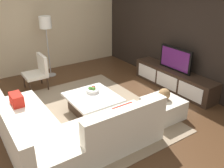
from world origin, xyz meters
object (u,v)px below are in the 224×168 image
at_px(media_console, 173,79).
at_px(television, 175,59).
at_px(fruit_bowl, 92,90).
at_px(floor_lamp, 46,26).
at_px(sectional_couch, 62,130).
at_px(ottoman, 163,108).
at_px(accent_chair_near, 38,70).
at_px(decorative_ball, 164,94).
at_px(coffee_table, 93,104).

xyz_separation_m(media_console, television, (0.00, 0.00, 0.54)).
bearing_deg(fruit_bowl, floor_lamp, -178.21).
bearing_deg(sectional_couch, ottoman, 80.85).
relative_size(accent_chair_near, decorative_ball, 3.69).
xyz_separation_m(sectional_couch, fruit_bowl, (-0.80, 1.06, 0.14)).
bearing_deg(fruit_bowl, television, 82.73).
height_order(coffee_table, accent_chair_near, accent_chair_near).
bearing_deg(television, decorative_ball, -54.68).
height_order(sectional_couch, decorative_ball, sectional_couch).
relative_size(fruit_bowl, decorative_ball, 1.19).
xyz_separation_m(floor_lamp, fruit_bowl, (2.32, 0.07, -0.99)).
distance_m(floor_lamp, decorative_ball, 3.72).
relative_size(media_console, sectional_couch, 0.98).
xyz_separation_m(sectional_couch, accent_chair_near, (-2.45, 0.45, 0.20)).
xyz_separation_m(television, floor_lamp, (-2.60, -2.27, 0.63)).
bearing_deg(ottoman, media_console, 125.33).
relative_size(sectional_couch, accent_chair_near, 2.78).
bearing_deg(television, coffee_table, -92.49).
height_order(floor_lamp, decorative_ball, floor_lamp).
bearing_deg(accent_chair_near, floor_lamp, 137.63).
bearing_deg(decorative_ball, media_console, 125.33).
bearing_deg(ottoman, fruit_bowl, -138.78).
distance_m(sectional_couch, accent_chair_near, 2.50).
bearing_deg(sectional_couch, coffee_table, 122.80).
bearing_deg(sectional_couch, floor_lamp, 162.34).
distance_m(sectional_couch, ottoman, 2.09).
bearing_deg(accent_chair_near, decorative_ball, 26.95).
bearing_deg(ottoman, sectional_couch, -99.15).
xyz_separation_m(coffee_table, accent_chair_near, (-1.83, -0.52, 0.29)).
xyz_separation_m(accent_chair_near, decorative_ball, (2.78, 1.61, 0.03)).
bearing_deg(coffee_table, ottoman, 48.92).
distance_m(media_console, floor_lamp, 3.64).
bearing_deg(floor_lamp, decorative_ball, 17.16).
bearing_deg(fruit_bowl, coffee_table, -29.20).
bearing_deg(floor_lamp, ottoman, 17.16).
relative_size(coffee_table, floor_lamp, 0.62).
bearing_deg(decorative_ball, television, 125.32).
bearing_deg(ottoman, floor_lamp, -162.84).
xyz_separation_m(television, sectional_couch, (0.52, -3.26, -0.50)).
xyz_separation_m(floor_lamp, ottoman, (3.45, 1.06, -1.22)).
xyz_separation_m(television, coffee_table, (-0.10, -2.30, -0.59)).
bearing_deg(television, floor_lamp, -138.85).
xyz_separation_m(ottoman, decorative_ball, (0.00, 0.00, 0.32)).
height_order(coffee_table, fruit_bowl, fruit_bowl).
xyz_separation_m(television, decorative_ball, (0.85, -1.20, -0.27)).
bearing_deg(decorative_ball, fruit_bowl, -138.78).
xyz_separation_m(fruit_bowl, decorative_ball, (1.13, 0.99, 0.09)).
distance_m(sectional_couch, coffee_table, 1.15).
distance_m(coffee_table, decorative_ball, 1.48).
bearing_deg(media_console, television, 90.00).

